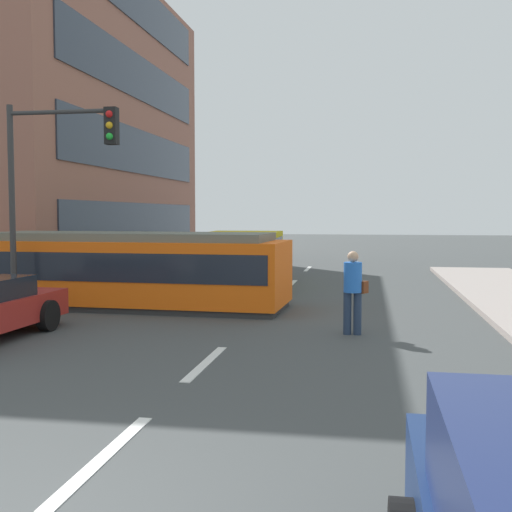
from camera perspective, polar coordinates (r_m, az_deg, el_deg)
The scene contains 11 objects.
ground_plane at distance 14.20m, azimuth -0.48°, elevation -5.94°, with size 120.00×120.00×0.00m, color #414546.
lane_stripe_1 at distance 6.75m, azimuth -13.55°, elevation -17.17°, with size 0.16×2.40×0.01m, color silver.
lane_stripe_2 at distance 10.37m, azimuth -4.57°, elevation -9.59°, with size 0.16×2.40×0.01m, color silver.
lane_stripe_3 at distance 21.72m, azimuth 3.21°, elevation -2.53°, with size 0.16×2.40×0.01m, color silver.
lane_stripe_4 at distance 27.66m, azimuth 4.69°, elevation -1.16°, with size 0.16×2.40×0.01m, color silver.
streetcar_tram at distance 16.64m, azimuth -11.32°, elevation -1.12°, with size 8.20×2.85×1.93m.
city_bus at distance 21.16m, azimuth -1.63°, elevation 0.06°, with size 2.72×5.55×1.77m.
pedestrian_crossing at distance 12.72m, azimuth 8.74°, elevation -2.83°, with size 0.49×0.36×1.67m.
parked_sedan_far at distance 21.13m, azimuth -12.77°, elevation -1.11°, with size 1.98×4.59×1.19m.
parked_sedan_furthest at distance 27.31m, azimuth -7.34°, elevation 0.05°, with size 2.00×4.25×1.19m.
traffic_light_mast at distance 15.56m, azimuth -17.81°, elevation 7.56°, with size 2.73×0.33×4.95m.
Camera 1 is at (2.55, -3.76, 2.41)m, focal length 44.38 mm.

